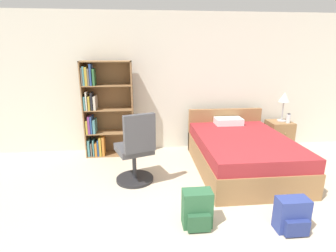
{
  "coord_description": "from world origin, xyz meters",
  "views": [
    {
      "loc": [
        -1.11,
        -1.82,
        1.9
      ],
      "look_at": [
        -0.73,
        1.98,
        0.81
      ],
      "focal_mm": 28.0,
      "sensor_mm": 36.0,
      "label": 1
    }
  ],
  "objects_px": {
    "bookshelf": "(102,111)",
    "backpack_blue": "(292,216)",
    "office_chair": "(136,152)",
    "table_lamp": "(284,99)",
    "water_bottle": "(288,118)",
    "bed": "(241,152)",
    "nightstand": "(279,135)",
    "backpack_green": "(197,210)"
  },
  "relations": [
    {
      "from": "office_chair",
      "to": "nightstand",
      "type": "distance_m",
      "value": 3.04
    },
    {
      "from": "table_lamp",
      "to": "backpack_green",
      "type": "relative_size",
      "value": 1.33
    },
    {
      "from": "nightstand",
      "to": "bookshelf",
      "type": "bearing_deg",
      "value": 179.33
    },
    {
      "from": "bookshelf",
      "to": "table_lamp",
      "type": "xyz_separation_m",
      "value": [
        3.47,
        -0.0,
        0.16
      ]
    },
    {
      "from": "bookshelf",
      "to": "backpack_blue",
      "type": "xyz_separation_m",
      "value": [
        2.32,
        -2.46,
        -0.66
      ]
    },
    {
      "from": "table_lamp",
      "to": "backpack_blue",
      "type": "distance_m",
      "value": 2.83
    },
    {
      "from": "water_bottle",
      "to": "bookshelf",
      "type": "bearing_deg",
      "value": 177.62
    },
    {
      "from": "water_bottle",
      "to": "backpack_green",
      "type": "bearing_deg",
      "value": -136.09
    },
    {
      "from": "table_lamp",
      "to": "backpack_blue",
      "type": "bearing_deg",
      "value": -115.13
    },
    {
      "from": "backpack_blue",
      "to": "bookshelf",
      "type": "bearing_deg",
      "value": 133.4
    },
    {
      "from": "office_chair",
      "to": "table_lamp",
      "type": "bearing_deg",
      "value": 22.83
    },
    {
      "from": "bed",
      "to": "office_chair",
      "type": "xyz_separation_m",
      "value": [
        -1.71,
        -0.33,
        0.2
      ]
    },
    {
      "from": "water_bottle",
      "to": "backpack_blue",
      "type": "height_order",
      "value": "water_bottle"
    },
    {
      "from": "office_chair",
      "to": "backpack_green",
      "type": "height_order",
      "value": "office_chair"
    },
    {
      "from": "bookshelf",
      "to": "water_bottle",
      "type": "relative_size",
      "value": 9.28
    },
    {
      "from": "bookshelf",
      "to": "nightstand",
      "type": "relative_size",
      "value": 3.07
    },
    {
      "from": "bed",
      "to": "nightstand",
      "type": "xyz_separation_m",
      "value": [
        1.09,
        0.83,
        -0.01
      ]
    },
    {
      "from": "bookshelf",
      "to": "bed",
      "type": "bearing_deg",
      "value": -20.45
    },
    {
      "from": "table_lamp",
      "to": "backpack_blue",
      "type": "height_order",
      "value": "table_lamp"
    },
    {
      "from": "nightstand",
      "to": "bed",
      "type": "bearing_deg",
      "value": -142.83
    },
    {
      "from": "bookshelf",
      "to": "office_chair",
      "type": "height_order",
      "value": "bookshelf"
    },
    {
      "from": "bed",
      "to": "nightstand",
      "type": "height_order",
      "value": "bed"
    },
    {
      "from": "bookshelf",
      "to": "backpack_blue",
      "type": "relative_size",
      "value": 4.55
    },
    {
      "from": "bookshelf",
      "to": "backpack_green",
      "type": "distance_m",
      "value": 2.7
    },
    {
      "from": "bed",
      "to": "water_bottle",
      "type": "relative_size",
      "value": 10.84
    },
    {
      "from": "bed",
      "to": "backpack_blue",
      "type": "height_order",
      "value": "bed"
    },
    {
      "from": "bed",
      "to": "backpack_blue",
      "type": "distance_m",
      "value": 1.59
    },
    {
      "from": "bookshelf",
      "to": "backpack_blue",
      "type": "height_order",
      "value": "bookshelf"
    },
    {
      "from": "nightstand",
      "to": "table_lamp",
      "type": "bearing_deg",
      "value": 41.29
    },
    {
      "from": "office_chair",
      "to": "water_bottle",
      "type": "relative_size",
      "value": 5.83
    },
    {
      "from": "bed",
      "to": "nightstand",
      "type": "relative_size",
      "value": 3.59
    },
    {
      "from": "nightstand",
      "to": "water_bottle",
      "type": "height_order",
      "value": "water_bottle"
    },
    {
      "from": "bookshelf",
      "to": "nightstand",
      "type": "xyz_separation_m",
      "value": [
        3.43,
        -0.04,
        -0.56
      ]
    },
    {
      "from": "office_chair",
      "to": "backpack_blue",
      "type": "bearing_deg",
      "value": -36.43
    },
    {
      "from": "water_bottle",
      "to": "nightstand",
      "type": "bearing_deg",
      "value": 132.14
    },
    {
      "from": "bed",
      "to": "backpack_green",
      "type": "xyz_separation_m",
      "value": [
        -1.02,
        -1.41,
        -0.09
      ]
    },
    {
      "from": "table_lamp",
      "to": "water_bottle",
      "type": "height_order",
      "value": "table_lamp"
    },
    {
      "from": "bookshelf",
      "to": "nightstand",
      "type": "bearing_deg",
      "value": -0.67
    },
    {
      "from": "backpack_blue",
      "to": "backpack_green",
      "type": "bearing_deg",
      "value": 169.94
    },
    {
      "from": "bed",
      "to": "table_lamp",
      "type": "height_order",
      "value": "table_lamp"
    },
    {
      "from": "backpack_blue",
      "to": "office_chair",
      "type": "bearing_deg",
      "value": 143.57
    },
    {
      "from": "water_bottle",
      "to": "backpack_blue",
      "type": "relative_size",
      "value": 0.49
    }
  ]
}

